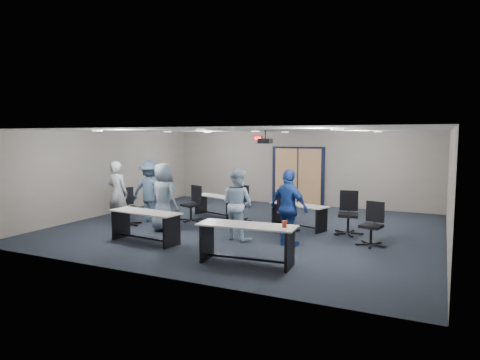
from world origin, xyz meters
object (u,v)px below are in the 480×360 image
at_px(chair_back_c, 286,211).
at_px(person_plaid, 164,197).
at_px(table_back_left, 216,202).
at_px(chair_back_d, 348,213).
at_px(person_lightblue, 237,204).
at_px(chair_loose_right, 371,224).
at_px(chair_back_b, 239,204).
at_px(person_navy, 289,208).
at_px(table_front_left, 145,221).
at_px(table_back_right, 299,212).
at_px(chair_back_a, 191,204).
at_px(person_back, 150,191).
at_px(person_gray, 118,193).
at_px(chair_loose_left, 129,207).
at_px(table_front_right, 247,237).

distance_m(chair_back_c, person_plaid, 3.29).
relative_size(table_back_left, chair_back_d, 1.52).
height_order(chair_back_c, person_lightblue, person_lightblue).
bearing_deg(chair_loose_right, chair_back_d, 140.51).
bearing_deg(chair_back_c, chair_back_d, -9.86).
distance_m(chair_back_b, chair_loose_right, 4.16).
height_order(chair_back_d, person_navy, person_navy).
height_order(chair_back_c, chair_back_d, chair_back_d).
distance_m(table_front_left, chair_back_d, 5.13).
relative_size(table_back_right, chair_back_a, 1.65).
bearing_deg(person_back, person_gray, 46.07).
height_order(chair_loose_right, person_gray, person_gray).
relative_size(person_lightblue, person_back, 0.96).
distance_m(person_gray, person_back, 0.96).
relative_size(chair_loose_left, person_plaid, 0.58).
xyz_separation_m(table_front_left, person_back, (-1.42, 2.07, 0.40)).
bearing_deg(person_gray, person_navy, 179.27).
relative_size(table_front_right, person_gray, 1.10).
relative_size(person_lightblue, person_navy, 0.99).
distance_m(table_back_right, chair_back_b, 1.88).
height_order(table_back_left, chair_back_d, chair_back_d).
bearing_deg(chair_loose_left, person_plaid, -66.10).
bearing_deg(person_gray, chair_loose_right, -173.84).
bearing_deg(person_gray, table_front_left, 147.41).
xyz_separation_m(table_back_left, table_back_right, (2.92, -0.60, 0.02)).
height_order(table_front_left, chair_back_a, chair_back_a).
bearing_deg(table_back_left, chair_back_d, 7.69).
bearing_deg(chair_back_b, person_navy, -49.96).
height_order(table_front_right, chair_loose_left, chair_loose_left).
bearing_deg(table_front_left, table_back_right, 53.01).
distance_m(chair_back_a, chair_back_c, 3.05).
distance_m(table_back_left, chair_back_c, 2.96).
xyz_separation_m(table_front_left, table_back_right, (2.85, 3.06, -0.05)).
bearing_deg(person_lightblue, table_back_right, -102.34).
distance_m(chair_back_c, chair_back_d, 1.61).
height_order(table_back_left, chair_loose_right, chair_loose_right).
bearing_deg(chair_back_b, table_back_right, -11.95).
xyz_separation_m(chair_loose_left, person_gray, (-0.28, -0.12, 0.38)).
height_order(chair_loose_right, person_lightblue, person_lightblue).
xyz_separation_m(table_back_left, chair_loose_left, (-1.61, -2.26, 0.08)).
xyz_separation_m(chair_back_b, chair_back_c, (1.68, -0.67, 0.02)).
height_order(chair_back_d, person_gray, person_gray).
xyz_separation_m(chair_back_c, chair_loose_left, (-4.34, -1.13, -0.02)).
distance_m(chair_loose_left, person_navy, 4.91).
xyz_separation_m(table_back_right, chair_back_c, (-0.18, -0.53, 0.09)).
distance_m(table_back_right, chair_back_a, 3.26).
bearing_deg(person_lightblue, person_back, 1.51).
xyz_separation_m(chair_back_b, chair_back_d, (3.26, -0.30, 0.03)).
bearing_deg(chair_loose_right, chair_loose_left, -161.99).
height_order(table_back_left, person_plaid, person_plaid).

